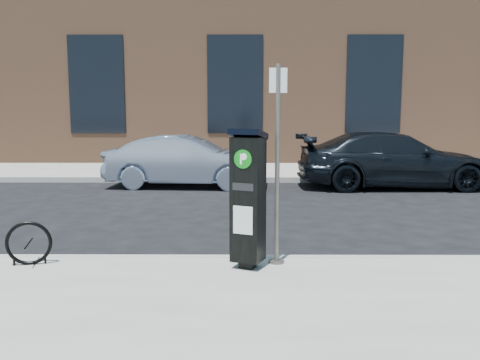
{
  "coord_description": "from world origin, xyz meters",
  "views": [
    {
      "loc": [
        0.29,
        -6.6,
        2.09
      ],
      "look_at": [
        0.25,
        0.5,
        1.11
      ],
      "focal_mm": 38.0,
      "sensor_mm": 36.0,
      "label": 1
    }
  ],
  "objects_px": {
    "bike_rack": "(29,243)",
    "car_dark": "(393,160)",
    "car_silver": "(186,161)",
    "sign_pole": "(277,166)",
    "parking_kiosk": "(248,197)"
  },
  "relations": [
    {
      "from": "car_dark",
      "to": "bike_rack",
      "type": "bearing_deg",
      "value": 137.12
    },
    {
      "from": "sign_pole",
      "to": "car_silver",
      "type": "xyz_separation_m",
      "value": [
        -1.98,
        7.45,
        -0.68
      ]
    },
    {
      "from": "bike_rack",
      "to": "car_silver",
      "type": "height_order",
      "value": "car_silver"
    },
    {
      "from": "car_dark",
      "to": "sign_pole",
      "type": "bearing_deg",
      "value": 152.98
    },
    {
      "from": "sign_pole",
      "to": "car_silver",
      "type": "height_order",
      "value": "sign_pole"
    },
    {
      "from": "bike_rack",
      "to": "car_dark",
      "type": "xyz_separation_m",
      "value": [
        6.77,
        7.49,
        0.32
      ]
    },
    {
      "from": "sign_pole",
      "to": "bike_rack",
      "type": "distance_m",
      "value": 3.27
    },
    {
      "from": "sign_pole",
      "to": "car_silver",
      "type": "relative_size",
      "value": 0.58
    },
    {
      "from": "parking_kiosk",
      "to": "car_dark",
      "type": "xyz_separation_m",
      "value": [
        4.01,
        7.58,
        -0.29
      ]
    },
    {
      "from": "bike_rack",
      "to": "sign_pole",
      "type": "bearing_deg",
      "value": -10.86
    },
    {
      "from": "parking_kiosk",
      "to": "bike_rack",
      "type": "distance_m",
      "value": 2.83
    },
    {
      "from": "bike_rack",
      "to": "car_dark",
      "type": "distance_m",
      "value": 10.11
    },
    {
      "from": "parking_kiosk",
      "to": "car_dark",
      "type": "distance_m",
      "value": 8.59
    },
    {
      "from": "bike_rack",
      "to": "car_dark",
      "type": "bearing_deg",
      "value": 35.2
    },
    {
      "from": "sign_pole",
      "to": "car_dark",
      "type": "xyz_separation_m",
      "value": [
        3.65,
        7.39,
        -0.64
      ]
    }
  ]
}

